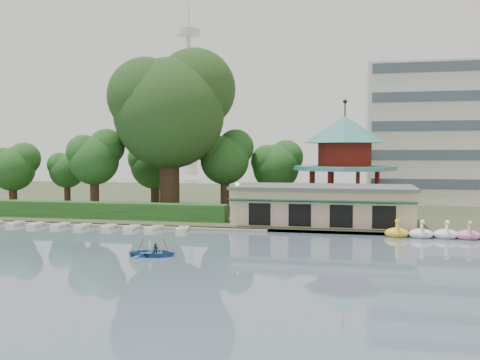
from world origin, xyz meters
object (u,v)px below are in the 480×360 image
(pavilion, at_px, (345,155))
(rowboat_with_passengers, at_px, (153,249))
(dock, at_px, (108,225))
(big_tree, at_px, (171,105))
(boathouse, at_px, (323,204))

(pavilion, height_order, rowboat_with_passengers, pavilion)
(dock, distance_m, big_tree, 17.63)
(dock, distance_m, rowboat_with_passengers, 17.49)
(dock, xyz_separation_m, pavilion, (24.00, 14.80, 7.36))
(dock, distance_m, pavilion, 29.14)
(pavilion, relative_size, rowboat_with_passengers, 2.63)
(big_tree, distance_m, rowboat_with_passengers, 29.12)
(boathouse, distance_m, big_tree, 22.74)
(pavilion, bearing_deg, rowboat_with_passengers, -115.12)
(rowboat_with_passengers, bearing_deg, pavilion, 64.88)
(boathouse, bearing_deg, big_tree, 161.64)
(boathouse, distance_m, rowboat_with_passengers, 22.08)
(pavilion, xyz_separation_m, rowboat_with_passengers, (-13.50, -28.78, -6.98))
(boathouse, bearing_deg, pavilion, 78.72)
(rowboat_with_passengers, bearing_deg, big_tree, 106.32)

